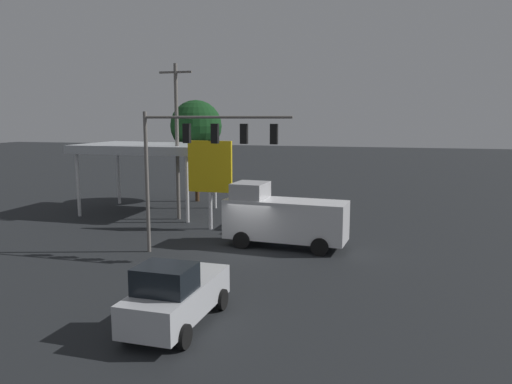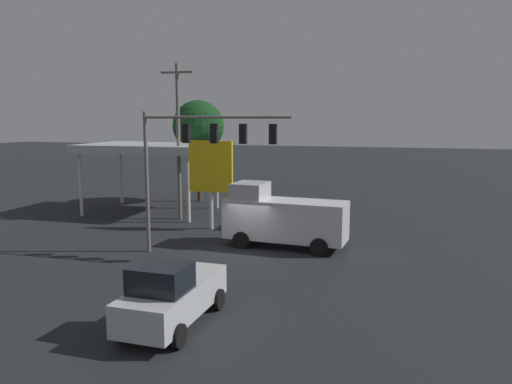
# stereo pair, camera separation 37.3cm
# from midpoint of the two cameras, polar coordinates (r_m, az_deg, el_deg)

# --- Properties ---
(ground_plane) EXTENTS (200.00, 200.00, 0.00)m
(ground_plane) POSITION_cam_midpoint_polar(r_m,az_deg,el_deg) (27.44, -0.75, -6.79)
(ground_plane) COLOR black
(traffic_signal_assembly) EXTENTS (7.97, 0.43, 7.56)m
(traffic_signal_assembly) POSITION_cam_midpoint_polar(r_m,az_deg,el_deg) (25.83, -5.94, 5.16)
(traffic_signal_assembly) COLOR slate
(traffic_signal_assembly) RESTS_ON ground
(utility_pole) EXTENTS (2.40, 0.26, 10.93)m
(utility_pole) POSITION_cam_midpoint_polar(r_m,az_deg,el_deg) (35.69, -8.56, 6.04)
(utility_pole) COLOR slate
(utility_pole) RESTS_ON ground
(gas_station_canopy) EXTENTS (9.82, 6.94, 5.26)m
(gas_station_canopy) POSITION_cam_midpoint_polar(r_m,az_deg,el_deg) (38.93, -11.70, 4.88)
(gas_station_canopy) COLOR #B2B7BC
(gas_station_canopy) RESTS_ON ground
(price_sign) EXTENTS (2.93, 0.27, 5.77)m
(price_sign) POSITION_cam_midpoint_polar(r_m,az_deg,el_deg) (32.31, -4.86, 2.66)
(price_sign) COLOR silver
(price_sign) RESTS_ON ground
(pickup_parked) EXTENTS (2.39, 5.26, 2.40)m
(pickup_parked) POSITION_cam_midpoint_polar(r_m,az_deg,el_deg) (17.99, -9.04, -11.55)
(pickup_parked) COLOR silver
(pickup_parked) RESTS_ON ground
(delivery_truck) EXTENTS (6.96, 2.97, 3.58)m
(delivery_truck) POSITION_cam_midpoint_polar(r_m,az_deg,el_deg) (28.05, 3.40, -2.91)
(delivery_truck) COLOR silver
(delivery_truck) RESTS_ON ground
(sedan_far) EXTENTS (2.15, 4.45, 1.93)m
(sedan_far) POSITION_cam_midpoint_polar(r_m,az_deg,el_deg) (32.94, 1.44, -2.50)
(sedan_far) COLOR navy
(sedan_far) RESTS_ON ground
(street_tree) EXTENTS (4.38, 4.38, 8.71)m
(street_tree) POSITION_cam_midpoint_polar(r_m,az_deg,el_deg) (43.24, -6.35, 7.48)
(street_tree) COLOR #4C331E
(street_tree) RESTS_ON ground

